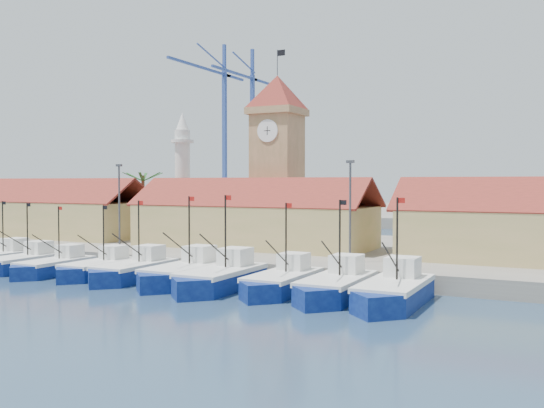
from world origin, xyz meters
The scene contains 20 objects.
ground centered at (0.00, 0.00, 0.00)m, with size 400.00×400.00×0.00m, color navy.
quay centered at (0.00, 24.00, 0.75)m, with size 140.00×32.00×1.50m, color gray.
terminal centered at (0.00, 110.00, 1.00)m, with size 240.00×80.00×2.00m, color gray.
boat_1 centered at (-16.10, 2.55, 0.72)m, with size 3.36×9.20×6.96m.
boat_2 centered at (-11.57, 2.24, 0.69)m, with size 3.23×8.86×6.70m.
boat_3 centered at (-6.84, 3.02, 0.71)m, with size 3.30×9.04×6.84m.
boat_4 centered at (-2.75, 2.92, 0.76)m, with size 3.56×9.75×7.38m.
boat_5 centered at (2.41, 3.15, 0.81)m, with size 3.78×10.34×7.83m.
boat_6 centered at (6.43, 2.40, 0.83)m, with size 3.86×10.57×8.00m.
boat_7 centered at (11.46, 3.29, 0.76)m, with size 3.56×9.76×7.38m.
boat_8 centered at (16.03, 2.98, 0.80)m, with size 3.72×10.19×7.71m.
boat_9 centered at (20.44, 2.64, 0.82)m, with size 3.84×10.52×7.96m.
hall_left centered at (-32.00, 20.00, 3.99)m, with size 31.20×10.13×7.61m.
hall_center centered at (0.00, 20.00, 3.99)m, with size 27.04×10.13×7.61m.
clock_tower centered at (0.00, 26.00, 11.96)m, with size 5.80×5.80×22.70m.
minaret centered at (-15.00, 28.00, 9.73)m, with size 3.00×3.00×16.30m.
palm_tree centered at (-20.00, 26.00, 6.25)m, with size 5.60×5.03×8.39m.
lamp_posts centered at (0.50, 12.00, 6.48)m, with size 80.70×0.25×9.03m.
crane_blue_far centered at (-53.16, 100.24, 26.38)m, with size 1.00×35.37×43.53m.
crane_blue_near centered at (-47.85, 106.91, 25.64)m, with size 1.00×30.53×42.93m.
Camera 1 is at (31.67, -38.55, 8.60)m, focal length 40.00 mm.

